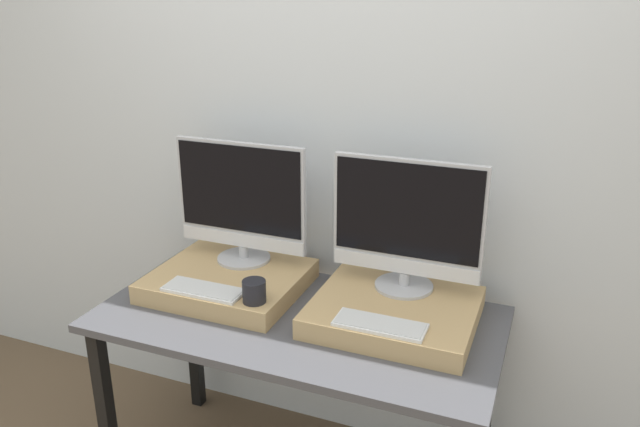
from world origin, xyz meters
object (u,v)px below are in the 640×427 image
at_px(monitor_right, 407,224).
at_px(monitor_left, 241,201).
at_px(keyboard_right, 380,324).
at_px(keyboard_left, 204,290).
at_px(mug, 254,291).

bearing_deg(monitor_right, monitor_left, 180.00).
bearing_deg(keyboard_right, monitor_left, 155.52).
bearing_deg(keyboard_left, monitor_right, 24.48).
height_order(monitor_left, mug, monitor_left).
distance_m(keyboard_left, mug, 0.21).
bearing_deg(mug, monitor_right, 33.46).
distance_m(keyboard_left, monitor_right, 0.78).
height_order(mug, monitor_right, monitor_right).
height_order(mug, keyboard_right, mug).
bearing_deg(monitor_left, keyboard_left, -90.00).
height_order(keyboard_left, monitor_right, monitor_right).
bearing_deg(keyboard_left, keyboard_right, 0.00).
bearing_deg(keyboard_right, monitor_right, 90.00).
xyz_separation_m(keyboard_left, mug, (0.21, 0.00, 0.03)).
distance_m(monitor_left, keyboard_right, 0.78).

